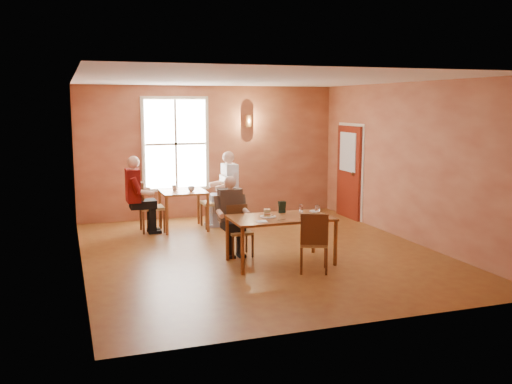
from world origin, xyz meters
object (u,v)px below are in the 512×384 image
object	(u,v)px
second_table	(183,210)
chair_diner_maroon	(152,206)
chair_diner_white	(214,202)
diner_main	(240,219)
chair_diner_main	(240,231)
diner_white	(215,191)
chair_empty	(314,242)
diner_maroon	(150,195)
main_table	(280,240)

from	to	relation	value
second_table	chair_diner_maroon	bearing A→B (deg)	180.00
chair_diner_white	chair_diner_maroon	bearing A→B (deg)	90.00
diner_main	chair_diner_white	size ratio (longest dim) A/B	1.20
chair_diner_main	diner_white	bearing A→B (deg)	-94.51
diner_white	chair_diner_maroon	size ratio (longest dim) A/B	1.48
chair_empty	diner_maroon	xyz separation A→B (m)	(-1.99, 3.64, 0.29)
second_table	diner_maroon	size ratio (longest dim) A/B	0.60
chair_diner_main	chair_diner_maroon	xyz separation A→B (m)	(-1.14, 2.37, 0.09)
main_table	chair_diner_maroon	world-z (taller)	chair_diner_maroon
diner_maroon	diner_main	bearing A→B (deg)	26.02
second_table	diner_main	bearing A→B (deg)	-78.41
second_table	diner_maroon	bearing A→B (deg)	180.00
main_table	chair_empty	bearing A→B (deg)	-62.74
chair_empty	main_table	bearing A→B (deg)	140.21
main_table	chair_empty	world-z (taller)	chair_empty
diner_white	diner_maroon	xyz separation A→B (m)	(-1.36, 0.00, -0.01)
chair_diner_main	diner_main	world-z (taller)	diner_main
diner_maroon	chair_diner_white	bearing A→B (deg)	90.00
chair_empty	diner_maroon	world-z (taller)	diner_maroon
chair_diner_main	second_table	world-z (taller)	chair_diner_main
chair_diner_main	chair_diner_maroon	size ratio (longest dim) A/B	0.83
chair_diner_white	chair_diner_maroon	xyz separation A→B (m)	(-1.30, 0.00, -0.03)
chair_diner_main	second_table	xyz separation A→B (m)	(-0.49, 2.37, -0.03)
second_table	diner_white	distance (m)	0.77
diner_main	chair_empty	size ratio (longest dim) A/B	1.38
chair_diner_main	diner_maroon	xyz separation A→B (m)	(-1.17, 2.37, 0.33)
chair_diner_white	diner_white	bearing A→B (deg)	-90.00
diner_white	chair_diner_maroon	distance (m)	1.35
diner_maroon	chair_empty	bearing A→B (deg)	28.68
chair_empty	chair_diner_maroon	xyz separation A→B (m)	(-1.96, 3.64, 0.05)
chair_diner_maroon	diner_main	bearing A→B (deg)	25.44
main_table	chair_diner_maroon	size ratio (longest dim) A/B	1.58
chair_empty	chair_diner_white	world-z (taller)	chair_diner_white
main_table	diner_white	bearing A→B (deg)	95.91
chair_diner_main	diner_main	size ratio (longest dim) A/B	0.66
main_table	chair_diner_white	distance (m)	3.05
chair_empty	chair_diner_maroon	world-z (taller)	chair_diner_maroon
chair_empty	diner_main	bearing A→B (deg)	146.44
chair_diner_main	second_table	size ratio (longest dim) A/B	0.94
chair_diner_white	diner_maroon	world-z (taller)	diner_maroon
main_table	diner_maroon	bearing A→B (deg)	118.96
chair_diner_white	diner_white	distance (m)	0.23
main_table	diner_main	bearing A→B (deg)	128.88
main_table	chair_diner_white	size ratio (longest dim) A/B	1.51
chair_diner_main	diner_main	distance (m)	0.23
chair_diner_main	chair_diner_white	bearing A→B (deg)	-93.79
main_table	chair_diner_white	bearing A→B (deg)	96.47
chair_diner_white	diner_maroon	xyz separation A→B (m)	(-1.33, 0.00, 0.21)
chair_empty	second_table	size ratio (longest dim) A/B	1.03
diner_main	second_table	xyz separation A→B (m)	(-0.49, 2.40, -0.25)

